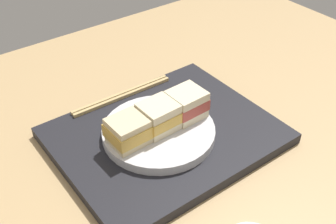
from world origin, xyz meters
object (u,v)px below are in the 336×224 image
(sandwich_plate, at_px, (159,132))
(sandwich_far, at_px, (128,131))
(chopsticks_pair, at_px, (122,95))
(sandwich_near, at_px, (186,104))
(sandwich_middle, at_px, (158,117))

(sandwich_plate, distance_m, sandwich_far, 0.07)
(sandwich_far, height_order, chopsticks_pair, sandwich_far)
(sandwich_near, bearing_deg, sandwich_plate, -0.94)
(sandwich_plate, height_order, sandwich_middle, sandwich_middle)
(sandwich_near, relative_size, chopsticks_pair, 0.30)
(sandwich_plate, xyz_separation_m, sandwich_far, (0.06, -0.00, 0.03))
(sandwich_middle, bearing_deg, chopsticks_pair, -94.60)
(sandwich_plate, bearing_deg, sandwich_far, -0.94)
(sandwich_near, height_order, sandwich_middle, sandwich_near)
(sandwich_plate, height_order, chopsticks_pair, sandwich_plate)
(sandwich_near, distance_m, sandwich_middle, 0.06)
(sandwich_middle, xyz_separation_m, chopsticks_pair, (-0.01, -0.15, -0.04))
(sandwich_plate, xyz_separation_m, sandwich_middle, (0.00, 0.00, 0.04))
(sandwich_near, distance_m, chopsticks_pair, 0.16)
(sandwich_near, bearing_deg, chopsticks_pair, -70.56)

